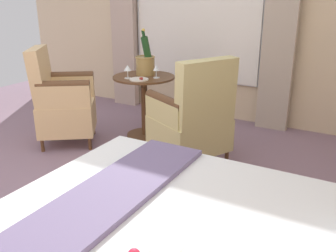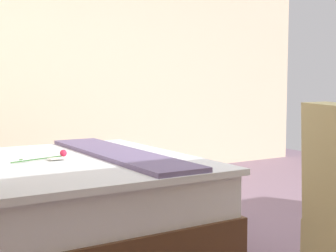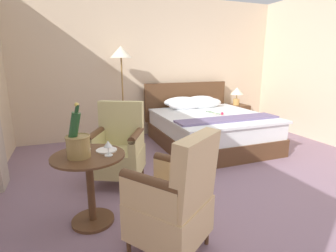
# 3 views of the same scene
# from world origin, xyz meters

# --- Properties ---
(ground_plane) EXTENTS (6.97, 6.97, 0.00)m
(ground_plane) POSITION_xyz_m (0.00, 0.00, 0.00)
(ground_plane) COLOR gray
(wall_window_side) EXTENTS (0.27, 5.59, 2.76)m
(wall_window_side) POSITION_xyz_m (-2.74, 0.00, 1.37)
(wall_window_side) COLOR beige
(wall_window_side) RESTS_ON ground
(side_table_round) EXTENTS (0.66, 0.66, 0.68)m
(side_table_round) POSITION_xyz_m (-1.62, -0.11, 0.42)
(side_table_round) COLOR #553520
(side_table_round) RESTS_ON ground
(champagne_bucket) EXTENTS (0.21, 0.21, 0.49)m
(champagne_bucket) POSITION_xyz_m (-1.70, -0.14, 0.82)
(champagne_bucket) COLOR #9A7C46
(champagne_bucket) RESTS_ON side_table_round
(wine_glass_near_bucket) EXTENTS (0.08, 0.08, 0.14)m
(wine_glass_near_bucket) POSITION_xyz_m (-1.45, -0.19, 0.78)
(wine_glass_near_bucket) COLOR white
(wine_glass_near_bucket) RESTS_ON side_table_round
(wine_glass_near_edge) EXTENTS (0.07, 0.07, 0.14)m
(wine_glass_near_edge) POSITION_xyz_m (-1.62, 0.05, 0.78)
(wine_glass_near_edge) COLOR white
(wine_glass_near_edge) RESTS_ON side_table_round
(snack_plate) EXTENTS (0.20, 0.20, 0.04)m
(snack_plate) POSITION_xyz_m (-1.45, -0.05, 0.69)
(snack_plate) COLOR white
(snack_plate) RESTS_ON side_table_round
(armchair_by_window) EXTENTS (0.79, 0.78, 1.02)m
(armchair_by_window) POSITION_xyz_m (-1.21, 0.67, 0.45)
(armchair_by_window) COLOR #553520
(armchair_by_window) RESTS_ON ground
(armchair_facing_bed) EXTENTS (0.76, 0.78, 1.01)m
(armchair_facing_bed) POSITION_xyz_m (-1.05, -0.76, 0.44)
(armchair_facing_bed) COLOR #553520
(armchair_facing_bed) RESTS_ON ground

